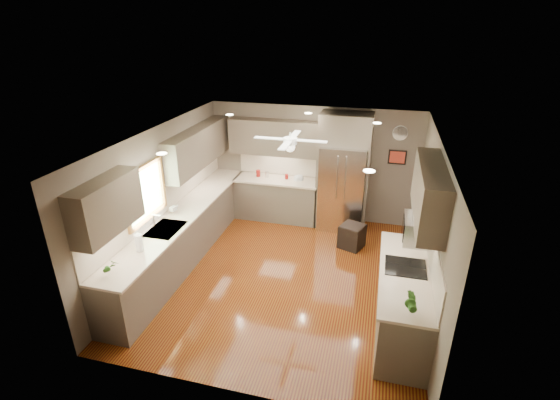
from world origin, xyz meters
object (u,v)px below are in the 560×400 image
at_px(potted_plant_right, 411,302).
at_px(bowl, 299,180).
at_px(canister_d, 287,177).
at_px(stool, 352,236).
at_px(potted_plant_left, 111,266).
at_px(canister_a, 258,173).
at_px(paper_towel, 139,243).
at_px(canister_b, 267,174).
at_px(soap_bottle, 174,208).
at_px(microwave, 419,229).
at_px(refrigerator, 343,175).

bearing_deg(potted_plant_right, bowl, 119.18).
xyz_separation_m(canister_d, stool, (1.55, -0.92, -0.76)).
xyz_separation_m(canister_d, potted_plant_left, (-1.45, -4.11, 0.08)).
height_order(canister_a, paper_towel, paper_towel).
relative_size(canister_b, soap_bottle, 0.71).
bearing_deg(canister_a, microwave, -41.12).
relative_size(canister_a, stool, 0.26).
bearing_deg(canister_d, canister_b, -179.93).
bearing_deg(paper_towel, bowl, 63.71).
distance_m(canister_b, potted_plant_left, 4.23).
xyz_separation_m(bowl, stool, (1.28, -0.90, -0.73)).
xyz_separation_m(potted_plant_right, microwave, (0.10, 1.13, 0.39)).
bearing_deg(stool, bowl, 144.90).
height_order(soap_bottle, refrigerator, refrigerator).
xyz_separation_m(refrigerator, stool, (0.33, -0.84, -0.95)).
bearing_deg(refrigerator, soap_bottle, -143.40).
height_order(bowl, stool, bowl).
distance_m(canister_d, potted_plant_left, 4.36).
relative_size(canister_d, stool, 0.20).
xyz_separation_m(canister_a, canister_d, (0.64, 0.00, -0.02)).
bearing_deg(canister_a, soap_bottle, -113.15).
bearing_deg(paper_towel, soap_bottle, 95.81).
xyz_separation_m(canister_a, potted_plant_right, (3.09, -3.91, 0.07)).
distance_m(refrigerator, paper_towel, 4.30).
bearing_deg(canister_a, bowl, -1.60).
bearing_deg(canister_a, canister_b, 0.58).
height_order(potted_plant_right, refrigerator, refrigerator).
bearing_deg(potted_plant_right, refrigerator, 107.72).
bearing_deg(paper_towel, stool, 40.53).
bearing_deg(canister_b, canister_a, -179.42).
xyz_separation_m(potted_plant_right, paper_towel, (-3.87, 0.45, -0.01)).
xyz_separation_m(canister_b, potted_plant_left, (-1.00, -4.11, 0.07)).
xyz_separation_m(potted_plant_left, paper_towel, (0.02, 0.64, 0.00)).
relative_size(canister_a, bowl, 0.67).
bearing_deg(bowl, refrigerator, -3.12).
distance_m(canister_a, canister_d, 0.65).
height_order(potted_plant_left, paper_towel, paper_towel).
bearing_deg(microwave, canister_b, 137.00).
relative_size(canister_a, canister_d, 1.35).
bearing_deg(microwave, canister_a, 138.88).
distance_m(bowl, refrigerator, 0.97).
bearing_deg(soap_bottle, bowl, 49.08).
relative_size(canister_a, soap_bottle, 0.80).
relative_size(potted_plant_right, paper_towel, 1.07).
bearing_deg(refrigerator, canister_b, 177.27).
bearing_deg(canister_b, potted_plant_right, -53.59).
distance_m(canister_a, stool, 2.50).
bearing_deg(soap_bottle, paper_towel, -84.19).
height_order(canister_d, microwave, microwave).
distance_m(potted_plant_right, paper_towel, 3.90).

